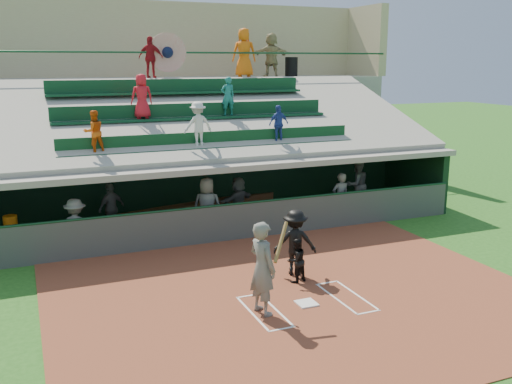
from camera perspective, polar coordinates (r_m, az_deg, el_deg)
name	(u,v)px	position (r m, az deg, el deg)	size (l,w,h in m)	color
ground	(306,305)	(12.91, 5.06, -11.16)	(100.00, 100.00, 0.00)	#225818
dirt_slab	(296,296)	(13.31, 4.06, -10.32)	(11.00, 9.00, 0.02)	brown
home_plate	(306,303)	(12.89, 5.07, -11.02)	(0.43, 0.43, 0.03)	white
batters_box_chalk	(306,304)	(12.90, 5.06, -11.06)	(2.65, 1.85, 0.01)	white
dugout_floor	(212,225)	(18.78, -4.46, -3.31)	(16.00, 3.50, 0.04)	gray
concourse_slab	(161,133)	(24.73, -9.43, 5.88)	(20.00, 3.00, 4.60)	gray
grandstand	(180,142)	(21.85, -7.65, 4.93)	(20.40, 10.40, 7.80)	#484D48
batter_at_plate	(263,268)	(12.05, 0.66, -7.59)	(0.96, 0.84, 2.02)	#565753
catcher	(296,260)	(13.90, 4.04, -6.84)	(0.53, 0.41, 1.09)	black
home_umpire	(295,242)	(14.31, 3.94, -5.04)	(1.07, 0.62, 1.66)	black
dugout_bench	(195,210)	(19.67, -6.12, -1.80)	(16.14, 0.48, 0.48)	brown
white_table	(14,242)	(17.11, -23.06, -4.59)	(0.85, 0.64, 0.74)	white
water_cooler	(10,222)	(16.98, -23.35, -2.79)	(0.37, 0.37, 0.37)	orange
dugout_player_a	(76,227)	(16.33, -17.56, -3.39)	(1.03, 0.59, 1.60)	#52544F
dugout_player_b	(111,208)	(18.18, -14.26, -1.56)	(0.93, 0.39, 1.59)	#585B55
dugout_player_c	(207,207)	(17.38, -4.90, -1.48)	(0.89, 0.58, 1.81)	#585B56
dugout_player_d	(238,201)	(18.53, -1.78, -0.90)	(1.47, 0.47, 1.58)	#585B56
dugout_player_e	(340,198)	(19.02, 8.43, -0.56)	(0.60, 0.40, 1.65)	#535551
dugout_player_f	(357,185)	(20.64, 10.06, 0.72)	(0.90, 0.70, 1.85)	#565853
trash_bin	(291,67)	(26.25, 3.56, 12.39)	(0.56, 0.56, 0.85)	black
concourse_staff_a	(151,58)	(22.95, -10.48, 13.08)	(0.94, 0.39, 1.61)	#A41219
concourse_staff_b	(244,53)	(24.32, -1.20, 13.74)	(0.98, 0.64, 2.01)	orange
concourse_staff_c	(271,55)	(25.57, 1.54, 13.54)	(1.73, 0.55, 1.87)	tan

